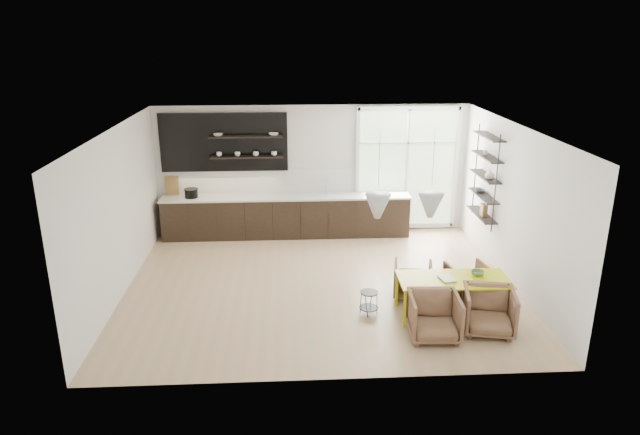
{
  "coord_description": "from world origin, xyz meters",
  "views": [
    {
      "loc": [
        -0.54,
        -9.57,
        4.5
      ],
      "look_at": [
        0.04,
        0.6,
        1.1
      ],
      "focal_mm": 32.0,
      "sensor_mm": 36.0,
      "label": 1
    }
  ],
  "objects": [
    {
      "name": "table_book",
      "position": [
        1.87,
        -1.34,
        0.66
      ],
      "size": [
        0.27,
        0.33,
        0.03
      ],
      "primitive_type": "imported",
      "rotation": [
        0.0,
        0.0,
        0.22
      ],
      "color": "white",
      "rests_on": "dining_table"
    },
    {
      "name": "armchair_front_right",
      "position": [
        2.51,
        -1.86,
        0.35
      ],
      "size": [
        0.9,
        0.91,
        0.71
      ],
      "primitive_type": "imported",
      "rotation": [
        0.0,
        0.0,
        -0.2
      ],
      "color": "brown",
      "rests_on": "ground"
    },
    {
      "name": "table_bowl",
      "position": [
        2.53,
        -1.17,
        0.68
      ],
      "size": [
        0.24,
        0.24,
        0.07
      ],
      "primitive_type": "imported",
      "rotation": [
        0.0,
        0.0,
        -0.13
      ],
      "color": "#508357",
      "rests_on": "dining_table"
    },
    {
      "name": "dining_table",
      "position": [
        2.1,
        -1.3,
        0.61
      ],
      "size": [
        1.79,
        0.83,
        0.65
      ],
      "rotation": [
        0.0,
        0.0,
        -0.01
      ],
      "color": "#CACF09",
      "rests_on": "ground"
    },
    {
      "name": "armchair_back_left",
      "position": [
        1.6,
        -0.54,
        0.31
      ],
      "size": [
        0.77,
        0.79,
        0.61
      ],
      "primitive_type": "imported",
      "rotation": [
        0.0,
        0.0,
        2.94
      ],
      "color": "brown",
      "rests_on": "ground"
    },
    {
      "name": "kitchen_run",
      "position": [
        -0.7,
        2.69,
        0.6
      ],
      "size": [
        5.54,
        0.69,
        2.75
      ],
      "color": "black",
      "rests_on": "ground"
    },
    {
      "name": "armchair_back_right",
      "position": [
        2.53,
        -0.7,
        0.31
      ],
      "size": [
        0.76,
        0.78,
        0.63
      ],
      "primitive_type": "imported",
      "rotation": [
        0.0,
        0.0,
        3.29
      ],
      "color": "brown",
      "rests_on": "ground"
    },
    {
      "name": "room",
      "position": [
        0.58,
        1.1,
        1.46
      ],
      "size": [
        7.02,
        6.01,
        2.91
      ],
      "color": "tan",
      "rests_on": "ground"
    },
    {
      "name": "right_shelving",
      "position": [
        3.36,
        1.17,
        1.65
      ],
      "size": [
        0.26,
        1.22,
        1.9
      ],
      "color": "black",
      "rests_on": "ground"
    },
    {
      "name": "wire_stool",
      "position": [
        0.74,
        -1.18,
        0.25
      ],
      "size": [
        0.31,
        0.31,
        0.4
      ],
      "rotation": [
        0.0,
        0.0,
        -0.42
      ],
      "color": "black",
      "rests_on": "ground"
    },
    {
      "name": "armchair_front_left",
      "position": [
        1.62,
        -1.98,
        0.35
      ],
      "size": [
        0.79,
        0.81,
        0.7
      ],
      "primitive_type": "imported",
      "rotation": [
        0.0,
        0.0,
        -0.06
      ],
      "color": "brown",
      "rests_on": "ground"
    }
  ]
}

